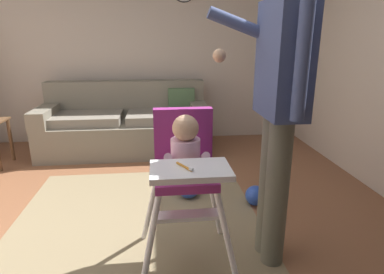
{
  "coord_description": "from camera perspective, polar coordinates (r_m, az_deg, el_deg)",
  "views": [
    {
      "loc": [
        0.16,
        -1.97,
        1.37
      ],
      "look_at": [
        0.35,
        -0.12,
        0.81
      ],
      "focal_mm": 30.19,
      "sensor_mm": 36.0,
      "label": 1
    }
  ],
  "objects": [
    {
      "name": "wall_far",
      "position": [
        4.57,
        -8.36,
        16.87
      ],
      "size": [
        5.14,
        0.06,
        2.78
      ],
      "primitive_type": "cube",
      "color": "beige",
      "rests_on": "ground"
    },
    {
      "name": "toy_ball",
      "position": [
        2.94,
        -0.61,
        -8.74
      ],
      "size": [
        0.21,
        0.21,
        0.21
      ],
      "primitive_type": "sphere",
      "color": "#284CB7",
      "rests_on": "ground"
    },
    {
      "name": "area_rug",
      "position": [
        2.39,
        -10.14,
        -18.47
      ],
      "size": [
        1.92,
        2.61,
        0.01
      ],
      "primitive_type": "cube",
      "color": "#897858",
      "rests_on": "ground"
    },
    {
      "name": "ground",
      "position": [
        2.43,
        -9.06,
        -19.18
      ],
      "size": [
        5.94,
        6.74,
        0.1
      ],
      "primitive_type": "cube",
      "color": "brown"
    },
    {
      "name": "high_chair",
      "position": [
        1.9,
        -1.21,
        -4.34
      ],
      "size": [
        0.61,
        0.73,
        0.98
      ],
      "rotation": [
        0.0,
        0.0,
        -1.57
      ],
      "color": "white",
      "rests_on": "ground"
    },
    {
      "name": "adult_standing",
      "position": [
        1.93,
        15.1,
        5.27
      ],
      "size": [
        0.51,
        0.5,
        1.77
      ],
      "rotation": [
        0.0,
        0.0,
        -3.14
      ],
      "color": "#626353",
      "rests_on": "ground"
    },
    {
      "name": "toy_ball_second",
      "position": [
        2.88,
        11.12,
        -10.1
      ],
      "size": [
        0.17,
        0.17,
        0.17
      ],
      "primitive_type": "sphere",
      "color": "#284CB7",
      "rests_on": "ground"
    },
    {
      "name": "couch",
      "position": [
        4.2,
        -11.5,
        2.09
      ],
      "size": [
        2.06,
        0.86,
        0.86
      ],
      "rotation": [
        0.0,
        0.0,
        -1.57
      ],
      "color": "gray",
      "rests_on": "ground"
    }
  ]
}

